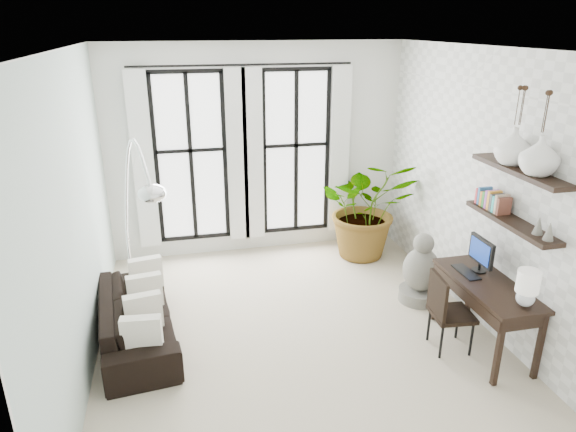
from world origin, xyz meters
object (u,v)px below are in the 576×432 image
object	(u,v)px
desk	(489,290)
arc_lamp	(135,182)
sofa	(137,318)
plant	(367,207)
desk_chair	(446,308)
buddha	(421,273)

from	to	relation	value
desk	arc_lamp	size ratio (longest dim) A/B	0.61
sofa	plant	world-z (taller)	plant
sofa	desk_chair	size ratio (longest dim) A/B	2.16
sofa	desk_chair	distance (m)	3.45
plant	buddha	size ratio (longest dim) A/B	1.67
plant	buddha	bearing A→B (deg)	-82.84
arc_lamp	plant	bearing A→B (deg)	18.56
desk	desk_chair	size ratio (longest dim) A/B	1.51
sofa	desk	distance (m)	3.91
arc_lamp	buddha	size ratio (longest dim) A/B	2.38
plant	desk	xyz separation A→B (m)	(0.37, -2.65, -0.04)
sofa	arc_lamp	xyz separation A→B (m)	(0.10, 0.51, 1.45)
plant	arc_lamp	bearing A→B (deg)	-161.44
sofa	plant	bearing A→B (deg)	-70.57
arc_lamp	buddha	bearing A→B (deg)	-6.62
sofa	buddha	bearing A→B (deg)	-94.30
sofa	plant	distance (m)	3.77
buddha	plant	bearing A→B (deg)	97.16
buddha	sofa	bearing A→B (deg)	-178.19
desk_chair	buddha	distance (m)	1.08
sofa	arc_lamp	size ratio (longest dim) A/B	0.87
plant	arc_lamp	xyz separation A→B (m)	(-3.27, -1.10, 0.95)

